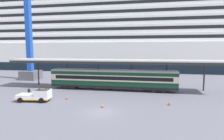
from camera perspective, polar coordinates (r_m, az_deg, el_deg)
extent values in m
plane|color=slate|center=(24.56, -3.36, -12.91)|extent=(400.00, 400.00, 0.00)
cube|color=black|center=(80.00, -1.39, 1.64)|extent=(165.97, 27.92, 3.23)
cube|color=white|center=(79.75, -1.40, 5.50)|extent=(165.97, 27.92, 7.54)
cube|color=white|center=(79.85, -1.41, 9.32)|extent=(152.69, 25.69, 3.09)
cube|color=black|center=(67.41, -3.66, 10.00)|extent=(146.06, 0.12, 1.11)
cube|color=white|center=(80.08, -1.42, 11.53)|extent=(146.59, 24.66, 3.09)
cube|color=black|center=(68.17, -3.57, 12.57)|extent=(140.21, 0.12, 1.11)
cube|color=white|center=(80.42, -1.43, 13.72)|extent=(140.48, 23.63, 3.09)
cube|color=black|center=(69.08, -3.48, 15.08)|extent=(134.37, 0.12, 1.11)
cube|color=white|center=(80.88, -1.43, 15.90)|extent=(134.37, 22.60, 3.09)
cube|color=black|center=(70.11, -3.40, 17.51)|extent=(128.53, 0.12, 1.11)
cube|color=white|center=(81.45, -1.44, 18.04)|extent=(128.26, 21.58, 3.09)
cube|color=black|center=(71.26, -3.31, 19.88)|extent=(122.69, 0.12, 1.11)
cube|color=white|center=(82.14, -1.45, 20.16)|extent=(122.16, 20.55, 3.09)
cylinder|color=white|center=(102.74, -29.29, 18.48)|extent=(1.00, 1.00, 3.66)
cube|color=silver|center=(37.07, 0.25, 3.04)|extent=(43.03, 5.11, 0.25)
cube|color=#252525|center=(34.68, -0.46, 2.20)|extent=(43.03, 0.20, 0.50)
cylinder|color=#252525|center=(45.95, -21.84, -0.60)|extent=(0.28, 0.28, 5.85)
cylinder|color=#252525|center=(42.58, -13.63, -0.84)|extent=(0.28, 0.28, 5.85)
cylinder|color=#252525|center=(40.22, -4.25, -1.09)|extent=(0.28, 0.28, 5.85)
cylinder|color=#252525|center=(39.05, 6.00, -1.33)|extent=(0.28, 0.28, 5.85)
cylinder|color=#252525|center=(39.18, 16.52, -1.53)|extent=(0.28, 0.28, 5.85)
cylinder|color=#252525|center=(40.59, 26.63, -1.67)|extent=(0.28, 0.28, 5.85)
cube|color=black|center=(37.22, 0.11, -4.91)|extent=(25.09, 2.80, 0.40)
cube|color=#0F3823|center=(37.10, 0.12, -3.92)|extent=(25.09, 2.80, 0.90)
cube|color=beige|center=(36.93, 0.12, -2.32)|extent=(25.09, 2.80, 1.20)
cube|color=black|center=(35.59, -0.28, -2.56)|extent=(23.09, 0.08, 0.72)
cube|color=#0F3823|center=(36.81, 0.12, -0.93)|extent=(25.09, 2.80, 0.60)
cube|color=#969696|center=(36.75, 0.12, -0.19)|extent=(25.09, 2.69, 0.36)
cube|color=black|center=(39.88, -12.82, -4.90)|extent=(3.20, 2.35, 0.50)
cylinder|color=black|center=(39.19, -14.71, -5.19)|extent=(0.84, 0.12, 0.84)
cylinder|color=black|center=(38.47, -12.27, -5.34)|extent=(0.84, 0.12, 0.84)
cube|color=black|center=(36.83, 14.16, -5.86)|extent=(3.20, 2.35, 0.50)
cylinder|color=black|center=(35.64, 12.83, -6.28)|extent=(0.84, 0.12, 0.84)
cylinder|color=black|center=(35.77, 15.73, -6.31)|extent=(0.84, 0.12, 0.84)
cube|color=white|center=(31.80, -23.06, -7.85)|extent=(5.40, 2.61, 0.36)
cube|color=#F2B20C|center=(31.83, -23.05, -8.08)|extent=(5.40, 2.63, 0.12)
cube|color=white|center=(31.02, -20.69, -6.72)|extent=(2.50, 2.18, 1.10)
cube|color=#19232D|center=(30.94, -20.72, -6.09)|extent=(2.29, 2.08, 0.44)
cube|color=orange|center=(30.89, -20.74, -5.58)|extent=(0.58, 0.27, 0.16)
cube|color=white|center=(32.19, -24.76, -7.10)|extent=(3.12, 2.26, 0.36)
cylinder|color=black|center=(32.03, -19.55, -7.94)|extent=(0.82, 0.34, 0.80)
cylinder|color=black|center=(30.26, -21.04, -8.83)|extent=(0.82, 0.34, 0.80)
cylinder|color=black|center=(33.46, -24.86, -7.56)|extent=(0.82, 0.34, 0.80)
cylinder|color=black|center=(31.77, -26.57, -8.37)|extent=(0.82, 0.34, 0.80)
cube|color=black|center=(31.49, -13.84, -8.72)|extent=(0.36, 0.36, 0.04)
cone|color=#EA590F|center=(31.41, -13.85, -8.20)|extent=(0.30, 0.30, 0.55)
cylinder|color=white|center=(31.41, -13.85, -8.15)|extent=(0.17, 0.17, 0.08)
cube|color=black|center=(26.46, -3.03, -11.44)|extent=(0.36, 0.36, 0.04)
cone|color=#EA590F|center=(26.37, -3.04, -10.79)|extent=(0.30, 0.30, 0.58)
cylinder|color=white|center=(26.36, -3.04, -10.73)|extent=(0.17, 0.17, 0.08)
cube|color=black|center=(28.74, 17.28, -10.27)|extent=(0.36, 0.36, 0.04)
cone|color=#EA590F|center=(28.64, 17.30, -9.60)|extent=(0.30, 0.30, 0.66)
cylinder|color=white|center=(28.63, 17.30, -9.54)|extent=(0.17, 0.17, 0.09)
cube|color=#595960|center=(55.00, -23.83, -1.44)|extent=(4.40, 4.40, 2.40)
cylinder|color=black|center=(37.55, -24.32, -6.15)|extent=(0.44, 0.44, 0.70)
sphere|color=black|center=(37.47, -24.35, -5.60)|extent=(0.48, 0.48, 0.48)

